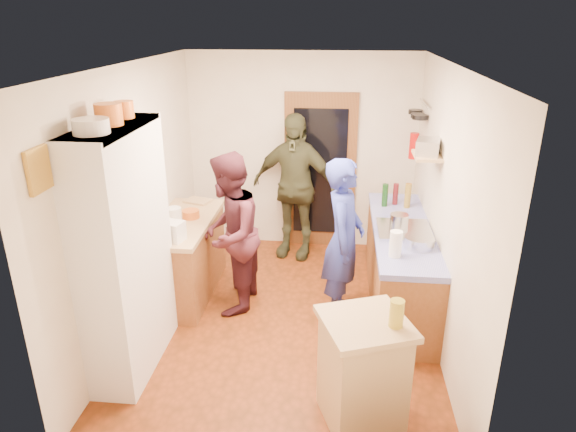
% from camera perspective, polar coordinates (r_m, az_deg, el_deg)
% --- Properties ---
extents(floor, '(3.00, 4.00, 0.02)m').
position_cam_1_polar(floor, '(5.55, -0.24, -11.47)').
color(floor, maroon).
rests_on(floor, ground).
extents(ceiling, '(3.00, 4.00, 0.02)m').
position_cam_1_polar(ceiling, '(4.68, -0.29, 16.58)').
color(ceiling, silver).
rests_on(ceiling, ground).
extents(wall_back, '(3.00, 0.02, 2.60)m').
position_cam_1_polar(wall_back, '(6.88, 1.54, 7.07)').
color(wall_back, silver).
rests_on(wall_back, ground).
extents(wall_front, '(3.00, 0.02, 2.60)m').
position_cam_1_polar(wall_front, '(3.17, -4.21, -11.21)').
color(wall_front, silver).
rests_on(wall_front, ground).
extents(wall_left, '(0.02, 4.00, 2.60)m').
position_cam_1_polar(wall_left, '(5.33, -16.63, 1.85)').
color(wall_left, silver).
rests_on(wall_left, ground).
extents(wall_right, '(0.02, 4.00, 2.60)m').
position_cam_1_polar(wall_right, '(5.04, 17.07, 0.67)').
color(wall_right, silver).
rests_on(wall_right, ground).
extents(door_frame, '(0.95, 0.06, 2.10)m').
position_cam_1_polar(door_frame, '(6.89, 3.57, 4.91)').
color(door_frame, brown).
rests_on(door_frame, ground).
extents(door_glass, '(0.70, 0.02, 1.70)m').
position_cam_1_polar(door_glass, '(6.86, 3.56, 4.83)').
color(door_glass, black).
rests_on(door_glass, door_frame).
extents(hutch_body, '(0.40, 1.20, 2.20)m').
position_cam_1_polar(hutch_body, '(4.64, -17.56, -3.87)').
color(hutch_body, white).
rests_on(hutch_body, ground).
extents(hutch_top_shelf, '(0.40, 1.14, 0.04)m').
position_cam_1_polar(hutch_top_shelf, '(4.31, -19.16, 9.23)').
color(hutch_top_shelf, white).
rests_on(hutch_top_shelf, hutch_body).
extents(plate_stack, '(0.26, 0.26, 0.11)m').
position_cam_1_polar(plate_stack, '(4.03, -21.06, 9.29)').
color(plate_stack, white).
rests_on(plate_stack, hutch_top_shelf).
extents(orange_pot_a, '(0.21, 0.21, 0.17)m').
position_cam_1_polar(orange_pot_a, '(4.30, -19.32, 10.61)').
color(orange_pot_a, orange).
rests_on(orange_pot_a, hutch_top_shelf).
extents(orange_pot_b, '(0.16, 0.16, 0.14)m').
position_cam_1_polar(orange_pot_b, '(4.57, -17.75, 11.20)').
color(orange_pot_b, orange).
rests_on(orange_pot_b, hutch_top_shelf).
extents(left_counter_base, '(0.60, 1.40, 0.85)m').
position_cam_1_polar(left_counter_base, '(5.95, -11.39, -4.73)').
color(left_counter_base, brown).
rests_on(left_counter_base, ground).
extents(left_counter_top, '(0.64, 1.44, 0.05)m').
position_cam_1_polar(left_counter_top, '(5.77, -11.71, -0.71)').
color(left_counter_top, tan).
rests_on(left_counter_top, left_counter_base).
extents(toaster, '(0.30, 0.24, 0.20)m').
position_cam_1_polar(toaster, '(5.25, -12.94, -1.62)').
color(toaster, white).
rests_on(toaster, left_counter_top).
extents(kettle, '(0.20, 0.20, 0.18)m').
position_cam_1_polar(kettle, '(5.66, -12.56, 0.03)').
color(kettle, white).
rests_on(kettle, left_counter_top).
extents(orange_bowl, '(0.23, 0.23, 0.09)m').
position_cam_1_polar(orange_bowl, '(5.80, -10.74, 0.22)').
color(orange_bowl, orange).
rests_on(orange_bowl, left_counter_top).
extents(chopping_board, '(0.36, 0.31, 0.02)m').
position_cam_1_polar(chopping_board, '(6.29, -9.97, 1.67)').
color(chopping_board, tan).
rests_on(chopping_board, left_counter_top).
extents(right_counter_base, '(0.60, 2.20, 0.84)m').
position_cam_1_polar(right_counter_base, '(5.79, 12.25, -5.62)').
color(right_counter_base, brown).
rests_on(right_counter_base, ground).
extents(right_counter_top, '(0.62, 2.22, 0.06)m').
position_cam_1_polar(right_counter_top, '(5.60, 12.60, -1.51)').
color(right_counter_top, '#2026BC').
rests_on(right_counter_top, right_counter_base).
extents(hob, '(0.55, 0.58, 0.04)m').
position_cam_1_polar(hob, '(5.47, 12.78, -1.55)').
color(hob, silver).
rests_on(hob, right_counter_top).
extents(pot_on_hob, '(0.19, 0.19, 0.12)m').
position_cam_1_polar(pot_on_hob, '(5.50, 12.25, -0.42)').
color(pot_on_hob, silver).
rests_on(pot_on_hob, hob).
extents(bottle_a, '(0.08, 0.08, 0.27)m').
position_cam_1_polar(bottle_a, '(6.12, 10.72, 2.29)').
color(bottle_a, '#143F14').
rests_on(bottle_a, right_counter_top).
extents(bottle_b, '(0.08, 0.08, 0.26)m').
position_cam_1_polar(bottle_b, '(6.21, 11.86, 2.41)').
color(bottle_b, '#591419').
rests_on(bottle_b, right_counter_top).
extents(bottle_c, '(0.08, 0.08, 0.29)m').
position_cam_1_polar(bottle_c, '(6.13, 13.16, 2.21)').
color(bottle_c, olive).
rests_on(bottle_c, right_counter_top).
extents(paper_towel, '(0.12, 0.12, 0.25)m').
position_cam_1_polar(paper_towel, '(4.87, 11.87, -3.06)').
color(paper_towel, white).
rests_on(paper_towel, right_counter_top).
extents(mixing_bowl, '(0.31, 0.31, 0.11)m').
position_cam_1_polar(mixing_bowl, '(5.13, 14.36, -2.83)').
color(mixing_bowl, silver).
rests_on(mixing_bowl, right_counter_top).
extents(island_base, '(0.71, 0.71, 0.86)m').
position_cam_1_polar(island_base, '(4.17, 8.26, -16.96)').
color(island_base, tan).
rests_on(island_base, ground).
extents(island_top, '(0.80, 0.80, 0.05)m').
position_cam_1_polar(island_top, '(3.91, 8.62, -11.72)').
color(island_top, tan).
rests_on(island_top, island_base).
extents(cutting_board, '(0.43, 0.39, 0.02)m').
position_cam_1_polar(cutting_board, '(3.92, 7.65, -11.34)').
color(cutting_board, white).
rests_on(cutting_board, island_top).
extents(oil_jar, '(0.14, 0.14, 0.21)m').
position_cam_1_polar(oil_jar, '(3.81, 11.97, -10.54)').
color(oil_jar, '#AD9E2D').
rests_on(oil_jar, island_top).
extents(pan_rail, '(0.02, 0.65, 0.02)m').
position_cam_1_polar(pan_rail, '(6.30, 14.90, 12.03)').
color(pan_rail, silver).
rests_on(pan_rail, wall_right).
extents(pan_hang_a, '(0.18, 0.18, 0.05)m').
position_cam_1_polar(pan_hang_a, '(6.15, 14.46, 10.60)').
color(pan_hang_a, black).
rests_on(pan_hang_a, pan_rail).
extents(pan_hang_b, '(0.16, 0.16, 0.05)m').
position_cam_1_polar(pan_hang_b, '(6.34, 14.20, 10.77)').
color(pan_hang_b, black).
rests_on(pan_hang_b, pan_rail).
extents(pan_hang_c, '(0.17, 0.17, 0.05)m').
position_cam_1_polar(pan_hang_c, '(6.54, 13.98, 11.18)').
color(pan_hang_c, black).
rests_on(pan_hang_c, pan_rail).
extents(wall_shelf, '(0.26, 0.42, 0.03)m').
position_cam_1_polar(wall_shelf, '(5.32, 15.21, 6.48)').
color(wall_shelf, tan).
rests_on(wall_shelf, wall_right).
extents(radio, '(0.28, 0.34, 0.15)m').
position_cam_1_polar(radio, '(5.30, 15.30, 7.42)').
color(radio, silver).
rests_on(radio, wall_shelf).
extents(ext_bracket, '(0.06, 0.10, 0.04)m').
position_cam_1_polar(ext_bracket, '(6.59, 14.28, 7.13)').
color(ext_bracket, black).
rests_on(ext_bracket, wall_right).
extents(fire_extinguisher, '(0.11, 0.11, 0.32)m').
position_cam_1_polar(fire_extinguisher, '(6.57, 13.80, 7.58)').
color(fire_extinguisher, red).
rests_on(fire_extinguisher, wall_right).
extents(picture_frame, '(0.03, 0.25, 0.30)m').
position_cam_1_polar(picture_frame, '(3.79, -25.99, 4.62)').
color(picture_frame, gold).
rests_on(picture_frame, wall_left).
extents(person_hob, '(0.50, 0.68, 1.73)m').
position_cam_1_polar(person_hob, '(5.24, 6.50, -2.87)').
color(person_hob, '#2B3799').
rests_on(person_hob, ground).
extents(person_left, '(0.70, 0.88, 1.74)m').
position_cam_1_polar(person_left, '(5.43, -6.11, -1.87)').
color(person_left, '#411A22').
rests_on(person_left, ground).
extents(person_back, '(1.19, 0.71, 1.90)m').
position_cam_1_polar(person_back, '(6.59, 0.77, 3.27)').
color(person_back, '#383A23').
rests_on(person_back, ground).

